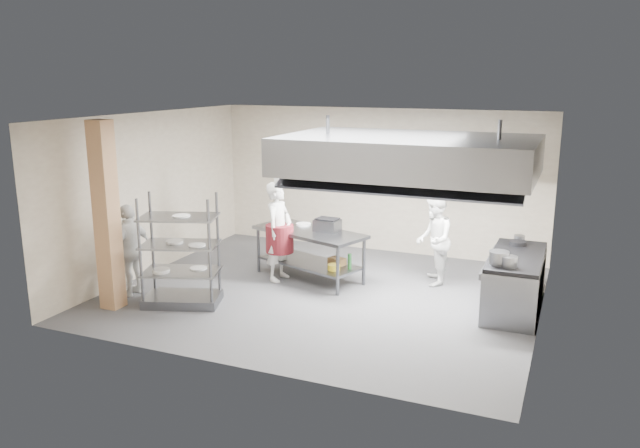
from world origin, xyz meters
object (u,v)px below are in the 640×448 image
at_px(island, 309,254).
at_px(pass_rack, 180,251).
at_px(chef_line, 434,240).
at_px(griddle, 327,225).
at_px(chef_head, 279,232).
at_px(cooking_range, 515,284).
at_px(stockpot, 499,258).
at_px(chef_plating, 131,250).

height_order(island, pass_rack, pass_rack).
bearing_deg(chef_line, griddle, -89.26).
bearing_deg(chef_head, griddle, -63.93).
bearing_deg(cooking_range, griddle, 175.71).
relative_size(island, griddle, 4.93).
bearing_deg(griddle, chef_head, -151.07).
height_order(island, stockpot, stockpot).
bearing_deg(chef_head, island, -59.39).
relative_size(cooking_range, chef_line, 1.23).
relative_size(pass_rack, stockpot, 6.15).
bearing_deg(island, pass_rack, -105.67).
xyz_separation_m(cooking_range, stockpot, (-0.21, -0.64, 0.58)).
height_order(chef_head, chef_line, chef_head).
bearing_deg(chef_head, chef_line, -70.01).
bearing_deg(chef_line, island, -89.08).
xyz_separation_m(chef_head, chef_plating, (-1.95, -1.68, -0.12)).
height_order(cooking_range, chef_line, chef_line).
bearing_deg(chef_line, cooking_range, 50.04).
bearing_deg(stockpot, pass_rack, -165.86).
xyz_separation_m(pass_rack, cooking_range, (5.03, 1.85, -0.48)).
height_order(chef_line, chef_plating, chef_line).
bearing_deg(island, chef_head, -133.10).
relative_size(chef_head, griddle, 4.19).
xyz_separation_m(cooking_range, chef_plating, (-6.08, -1.78, 0.36)).
relative_size(pass_rack, chef_head, 1.00).
bearing_deg(cooking_range, pass_rack, -159.79).
relative_size(chef_head, stockpot, 6.12).
xyz_separation_m(pass_rack, chef_line, (3.55, 2.58, -0.09)).
xyz_separation_m(chef_line, griddle, (-1.84, -0.48, 0.20)).
height_order(island, chef_line, chef_line).
bearing_deg(pass_rack, cooking_range, 0.82).
bearing_deg(pass_rack, chef_line, 16.62).
distance_m(pass_rack, cooking_range, 5.38).
bearing_deg(chef_head, chef_plating, 133.47).
distance_m(cooking_range, chef_head, 4.16).
height_order(chef_head, chef_plating, chef_head).
height_order(chef_head, stockpot, chef_head).
height_order(chef_plating, griddle, chef_plating).
height_order(island, griddle, griddle).
bearing_deg(island, cooking_range, 16.42).
xyz_separation_m(island, stockpot, (3.43, -0.80, 0.55)).
distance_m(cooking_range, chef_plating, 6.35).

